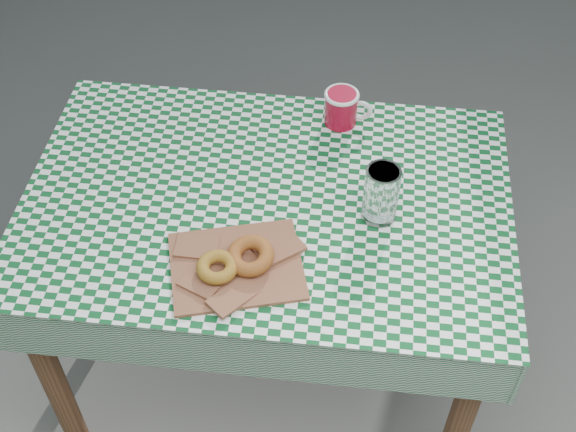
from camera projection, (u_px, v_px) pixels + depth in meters
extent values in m
plane|color=#575752|center=(335.00, 387.00, 2.29)|extent=(60.00, 60.00, 0.00)
cube|color=#56321D|center=(269.00, 296.00, 2.06)|extent=(1.18, 0.83, 0.75)
cube|color=#0B471E|center=(266.00, 200.00, 1.78)|extent=(1.20, 0.86, 0.01)
cube|color=brown|center=(236.00, 265.00, 1.64)|extent=(0.32, 0.27, 0.01)
torus|color=#A47522|center=(217.00, 267.00, 1.60)|extent=(0.11, 0.11, 0.03)
torus|color=#A34D21|center=(250.00, 256.00, 1.62)|extent=(0.15, 0.15, 0.03)
cylinder|color=white|center=(381.00, 194.00, 1.69)|extent=(0.11, 0.11, 0.14)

